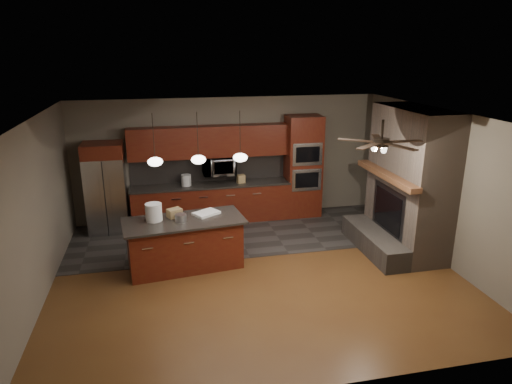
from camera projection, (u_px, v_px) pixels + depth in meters
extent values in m
plane|color=brown|center=(257.00, 272.00, 8.17)|extent=(7.00, 7.00, 0.00)
cube|color=white|center=(257.00, 116.00, 7.32)|extent=(7.00, 6.00, 0.02)
cube|color=#635A4F|center=(229.00, 158.00, 10.54)|extent=(7.00, 0.02, 2.80)
cube|color=#635A4F|center=(441.00, 186.00, 8.46)|extent=(0.02, 6.00, 2.80)
cube|color=#635A4F|center=(36.00, 214.00, 7.04)|extent=(0.02, 6.00, 2.80)
cube|color=#322F2D|center=(239.00, 234.00, 9.85)|extent=(7.00, 2.40, 0.01)
cube|color=#766354|center=(410.00, 181.00, 8.75)|extent=(0.80, 2.00, 2.80)
cube|color=#48423B|center=(374.00, 242.00, 8.98)|extent=(0.50, 2.00, 0.40)
cube|color=#2D2D30|center=(389.00, 211.00, 8.84)|extent=(0.05, 1.20, 0.95)
cube|color=black|center=(388.00, 211.00, 8.84)|extent=(0.02, 1.00, 0.75)
cube|color=brown|center=(387.00, 175.00, 8.60)|extent=(0.22, 2.10, 0.10)
cube|color=#592210|center=(211.00, 204.00, 10.46)|extent=(3.55, 0.60, 0.86)
cube|color=black|center=(211.00, 185.00, 10.32)|extent=(3.59, 0.64, 0.04)
cube|color=black|center=(209.00, 168.00, 10.49)|extent=(3.55, 0.03, 0.60)
cube|color=#592210|center=(209.00, 142.00, 10.15)|extent=(3.55, 0.35, 0.70)
cube|color=#592210|center=(303.00, 167.00, 10.67)|extent=(0.80, 0.60, 2.38)
cube|color=silver|center=(307.00, 180.00, 10.46)|extent=(0.70, 0.03, 0.52)
cube|color=black|center=(307.00, 180.00, 10.44)|extent=(0.55, 0.02, 0.35)
cube|color=silver|center=(308.00, 154.00, 10.28)|extent=(0.70, 0.03, 0.52)
cube|color=black|center=(308.00, 155.00, 10.26)|extent=(0.55, 0.02, 0.35)
imported|color=silver|center=(219.00, 166.00, 10.28)|extent=(0.73, 0.41, 0.50)
cube|color=silver|center=(107.00, 195.00, 9.81)|extent=(0.83, 0.72, 1.66)
cube|color=#2D2D30|center=(105.00, 200.00, 9.47)|extent=(0.02, 0.02, 1.64)
cube|color=silver|center=(100.00, 198.00, 9.42)|extent=(0.03, 0.03, 0.83)
cube|color=silver|center=(110.00, 197.00, 9.46)|extent=(0.03, 0.03, 0.83)
cube|color=#592210|center=(102.00, 150.00, 9.51)|extent=(0.83, 0.72, 0.30)
cube|color=#592210|center=(185.00, 245.00, 8.26)|extent=(2.07, 1.05, 0.88)
cube|color=black|center=(184.00, 221.00, 8.12)|extent=(2.23, 1.22, 0.04)
cylinder|color=white|center=(154.00, 212.00, 8.04)|extent=(0.38, 0.38, 0.31)
cylinder|color=silver|center=(181.00, 218.00, 8.03)|extent=(0.20, 0.20, 0.13)
cube|color=white|center=(206.00, 213.00, 8.38)|extent=(0.54, 0.50, 0.04)
cube|color=olive|center=(174.00, 213.00, 8.23)|extent=(0.30, 0.27, 0.16)
cylinder|color=silver|center=(186.00, 180.00, 10.17)|extent=(0.28, 0.28, 0.25)
cube|color=tan|center=(241.00, 179.00, 10.38)|extent=(0.19, 0.16, 0.19)
cylinder|color=black|center=(153.00, 136.00, 7.76)|extent=(0.01, 0.01, 0.78)
ellipsoid|color=white|center=(155.00, 162.00, 7.90)|extent=(0.26, 0.26, 0.16)
cylinder|color=black|center=(198.00, 134.00, 7.91)|extent=(0.01, 0.01, 0.78)
ellipsoid|color=white|center=(199.00, 160.00, 8.05)|extent=(0.26, 0.26, 0.16)
cylinder|color=black|center=(240.00, 133.00, 8.06)|extent=(0.01, 0.01, 0.78)
ellipsoid|color=white|center=(240.00, 158.00, 8.20)|extent=(0.26, 0.26, 0.16)
cylinder|color=black|center=(382.00, 129.00, 6.99)|extent=(0.04, 0.04, 0.30)
cylinder|color=black|center=(381.00, 142.00, 7.05)|extent=(0.24, 0.24, 0.12)
cube|color=black|center=(404.00, 141.00, 7.13)|extent=(0.60, 0.12, 0.01)
cube|color=black|center=(378.00, 138.00, 7.41)|extent=(0.30, 0.61, 0.01)
cube|color=black|center=(357.00, 140.00, 7.20)|extent=(0.56, 0.45, 0.01)
cube|color=black|center=(369.00, 146.00, 6.78)|extent=(0.56, 0.45, 0.01)
cube|color=black|center=(400.00, 147.00, 6.74)|extent=(0.30, 0.61, 0.01)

